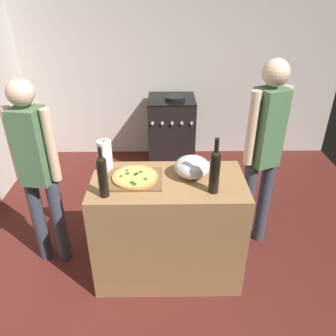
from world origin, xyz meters
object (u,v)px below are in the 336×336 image
(wine_bottle_clear, at_px, (102,175))
(stove, at_px, (171,132))
(pizza, at_px, (135,177))
(paper_towel_roll, at_px, (105,156))
(person_in_stripes, at_px, (37,168))
(person_in_red, at_px, (264,148))
(wine_bottle_green, at_px, (215,170))
(mixing_bowl, at_px, (192,167))

(wine_bottle_clear, height_order, stove, wine_bottle_clear)
(pizza, xyz_separation_m, paper_towel_roll, (-0.24, 0.16, 0.09))
(paper_towel_roll, bearing_deg, person_in_stripes, -178.63)
(person_in_stripes, bearing_deg, person_in_red, 6.04)
(wine_bottle_green, xyz_separation_m, person_in_stripes, (-1.32, 0.31, -0.15))
(person_in_stripes, xyz_separation_m, person_in_red, (1.80, 0.19, 0.06))
(mixing_bowl, distance_m, paper_towel_roll, 0.67)
(paper_towel_roll, distance_m, stove, 1.93)
(wine_bottle_green, relative_size, wine_bottle_clear, 1.11)
(stove, distance_m, person_in_stripes, 2.13)
(pizza, height_order, person_in_red, person_in_red)
(paper_towel_roll, height_order, wine_bottle_clear, wine_bottle_clear)
(pizza, height_order, wine_bottle_green, wine_bottle_green)
(person_in_stripes, bearing_deg, wine_bottle_green, -13.23)
(mixing_bowl, bearing_deg, pizza, -173.25)
(pizza, relative_size, mixing_bowl, 1.27)
(mixing_bowl, height_order, person_in_stripes, person_in_stripes)
(stove, bearing_deg, pizza, -99.24)
(person_in_stripes, distance_m, person_in_red, 1.82)
(wine_bottle_green, xyz_separation_m, person_in_red, (0.48, 0.50, -0.09))
(person_in_stripes, bearing_deg, wine_bottle_clear, -31.43)
(pizza, relative_size, person_in_stripes, 0.21)
(mixing_bowl, height_order, wine_bottle_green, wine_bottle_green)
(person_in_stripes, bearing_deg, pizza, -11.19)
(paper_towel_roll, height_order, person_in_red, person_in_red)
(wine_bottle_green, distance_m, stove, 2.19)
(mixing_bowl, xyz_separation_m, stove, (-0.11, 1.88, -0.52))
(mixing_bowl, bearing_deg, stove, 93.30)
(wine_bottle_clear, height_order, person_in_red, person_in_red)
(mixing_bowl, height_order, stove, mixing_bowl)
(stove, height_order, person_in_stripes, person_in_stripes)
(person_in_red, bearing_deg, wine_bottle_green, -133.67)
(person_in_red, bearing_deg, pizza, -161.68)
(pizza, distance_m, wine_bottle_clear, 0.31)
(pizza, distance_m, wine_bottle_green, 0.60)
(stove, bearing_deg, person_in_red, -65.57)
(stove, bearing_deg, wine_bottle_clear, -103.44)
(wine_bottle_clear, xyz_separation_m, stove, (0.51, 2.13, -0.60))
(mixing_bowl, distance_m, stove, 1.95)
(paper_towel_roll, bearing_deg, pizza, -34.86)
(paper_towel_roll, relative_size, wine_bottle_clear, 0.67)
(stove, xyz_separation_m, person_in_stripes, (-1.08, -1.78, 0.46))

